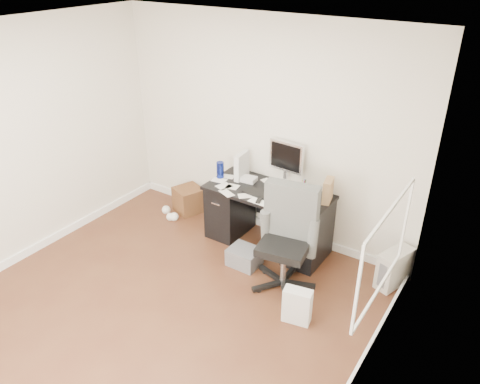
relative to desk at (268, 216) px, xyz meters
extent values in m
plane|color=#4D2618|center=(-0.30, -1.65, -0.40)|extent=(4.00, 4.00, 0.00)
cube|color=silver|center=(-0.30, 0.35, 0.95)|extent=(4.00, 0.02, 2.70)
cube|color=silver|center=(-2.30, -1.65, 0.95)|extent=(0.02, 4.00, 2.70)
cube|color=silver|center=(1.70, -1.65, 0.95)|extent=(0.02, 4.00, 2.70)
cube|color=white|center=(-0.30, -1.65, 2.30)|extent=(4.00, 4.00, 0.02)
cube|color=white|center=(-0.30, 0.33, -0.35)|extent=(4.00, 0.03, 0.10)
cube|color=white|center=(-2.29, -1.65, -0.35)|extent=(0.03, 4.00, 0.10)
cube|color=black|center=(0.00, 0.00, 0.33)|extent=(1.50, 0.70, 0.04)
cube|color=black|center=(-0.55, 0.00, -0.04)|extent=(0.40, 0.60, 0.71)
cube|color=black|center=(0.55, 0.00, -0.04)|extent=(0.40, 0.60, 0.71)
cube|color=black|center=(0.00, 0.33, 0.06)|extent=(0.70, 0.03, 0.51)
cube|color=black|center=(-0.01, -0.15, 0.36)|extent=(0.46, 0.19, 0.03)
sphere|color=silver|center=(0.29, -0.10, 0.38)|extent=(0.08, 0.08, 0.07)
cylinder|color=navy|center=(-0.69, -0.01, 0.45)|extent=(0.11, 0.11, 0.21)
cube|color=silver|center=(-0.46, 0.12, 0.52)|extent=(0.16, 0.30, 0.33)
cube|color=#8F6645|center=(0.68, 0.15, 0.48)|extent=(0.16, 0.25, 0.27)
cube|color=yellow|center=(0.46, -0.08, 0.37)|extent=(0.25, 0.28, 0.04)
cube|color=#BAB5A8|center=(1.55, 0.08, -0.19)|extent=(0.32, 0.47, 0.43)
cube|color=silver|center=(0.93, -1.01, -0.21)|extent=(0.31, 0.25, 0.38)
cube|color=#482A15|center=(-1.35, 0.12, -0.23)|extent=(0.45, 0.45, 0.35)
cube|color=#5E5E63|center=(0.00, -0.51, -0.29)|extent=(0.36, 0.30, 0.21)
camera|label=1|loc=(2.41, -4.27, 2.91)|focal=35.00mm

